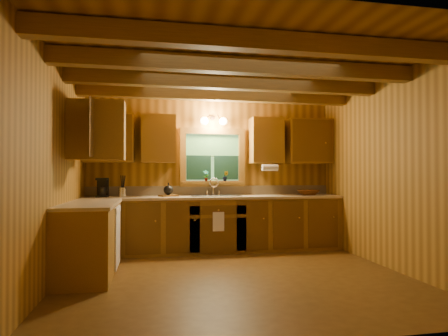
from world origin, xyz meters
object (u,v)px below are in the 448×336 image
Objects in this scene: wicker_basket at (308,193)px; sink at (215,199)px; coffee_maker at (103,188)px; cutting_board at (168,196)px.

sink is at bearing 178.44° from wicker_basket.
coffee_maker is 1.09× the size of cutting_board.
wicker_basket is at bearing -26.69° from cutting_board.
coffee_maker is (-1.79, 0.04, 0.19)m from sink.
wicker_basket is at bearing 1.87° from coffee_maker.
coffee_maker reaches higher than wicker_basket.
coffee_maker is 1.04m from cutting_board.
wicker_basket is at bearing -1.56° from sink.
sink is 1.62m from wicker_basket.
sink is 2.93× the size of cutting_board.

